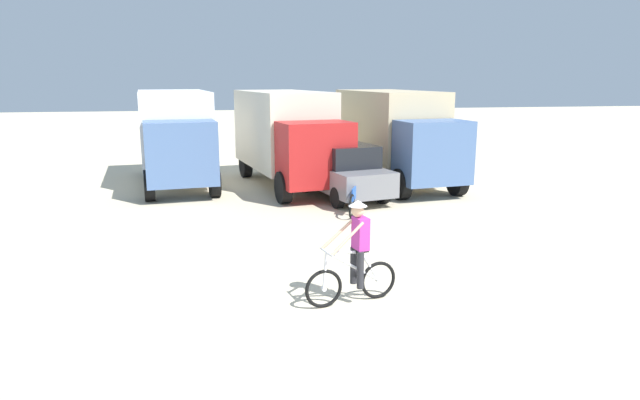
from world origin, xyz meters
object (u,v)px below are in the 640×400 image
box_truck_tan_camper (395,132)px  bicycle_spare (355,200)px  box_truck_cream_rv (288,134)px  sedan_parked (343,171)px  cyclist_orange_shirt (355,256)px  box_truck_avon_van (175,133)px

box_truck_tan_camper → bicycle_spare: 5.33m
bicycle_spare → box_truck_cream_rv: bearing=106.5°
sedan_parked → cyclist_orange_shirt: 8.60m
box_truck_avon_van → bicycle_spare: box_truck_avon_van is taller
sedan_parked → bicycle_spare: 2.24m
box_truck_cream_rv → box_truck_tan_camper: 3.94m
box_truck_cream_rv → box_truck_tan_camper: bearing=-2.3°
box_truck_tan_camper → sedan_parked: size_ratio=1.55×
box_truck_avon_van → bicycle_spare: (5.31, -5.64, -1.48)m
box_truck_avon_van → cyclist_orange_shirt: size_ratio=3.84×
cyclist_orange_shirt → box_truck_tan_camper: bearing=68.8°
box_truck_cream_rv → box_truck_tan_camper: (3.94, -0.16, 0.00)m
box_truck_avon_van → box_truck_cream_rv: 4.09m
box_truck_cream_rv → cyclist_orange_shirt: box_truck_cream_rv is taller
box_truck_cream_rv → sedan_parked: bearing=-58.3°
box_truck_avon_van → sedan_parked: 6.51m
box_truck_tan_camper → bicycle_spare: size_ratio=4.34×
sedan_parked → box_truck_cream_rv: bearing=121.7°
cyclist_orange_shirt → sedan_parked: bearing=78.8°
box_truck_tan_camper → cyclist_orange_shirt: 11.50m
box_truck_tan_camper → cyclist_orange_shirt: bearing=-111.2°
box_truck_avon_van → cyclist_orange_shirt: box_truck_avon_van is taller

